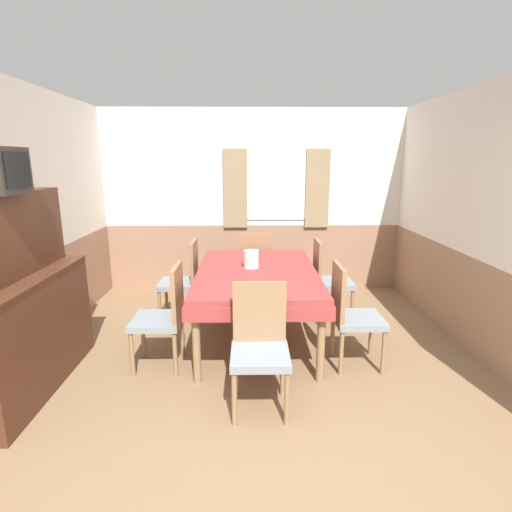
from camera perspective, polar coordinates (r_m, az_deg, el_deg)
name	(u,v)px	position (r m, az deg, el deg)	size (l,w,h in m)	color
ground_plane	(261,504)	(2.64, 0.69, -31.96)	(16.00, 16.00, 0.00)	#846647
wall_back	(254,201)	(5.87, -0.23, 7.90)	(4.69, 0.09, 2.60)	white
wall_left	(30,223)	(4.42, -29.59, 4.15)	(0.05, 4.36, 2.60)	white
wall_right	(477,222)	(4.47, 28.99, 4.32)	(0.05, 4.36, 2.60)	white
dining_table	(257,279)	(4.18, 0.13, -3.35)	(1.26, 1.90, 0.77)	#9E3838
chair_right_far	(328,277)	(4.85, 10.18, -3.01)	(0.44, 0.44, 0.97)	#93704C
chair_head_near	(260,343)	(3.13, 0.55, -12.29)	(0.44, 0.44, 0.97)	#93704C
chair_right_near	(351,312)	(3.81, 13.41, -7.82)	(0.44, 0.44, 0.97)	#93704C
chair_left_far	(184,278)	(4.82, -10.25, -3.11)	(0.44, 0.44, 0.97)	#93704C
chair_left_near	(164,313)	(3.77, -12.95, -8.00)	(0.44, 0.44, 0.97)	#93704C
chair_head_window	(255,265)	(5.35, -0.11, -1.22)	(0.44, 0.44, 0.97)	#93704C
sideboard	(22,310)	(3.79, -30.47, -6.63)	(0.46, 1.54, 1.64)	#4C2819
vase	(251,259)	(4.22, -0.68, -0.45)	(0.16, 0.16, 0.19)	silver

